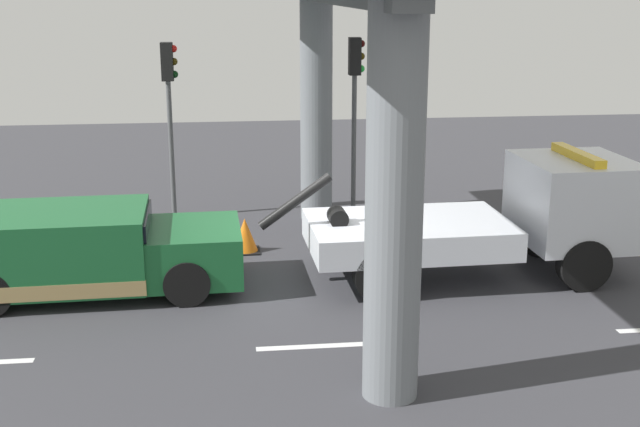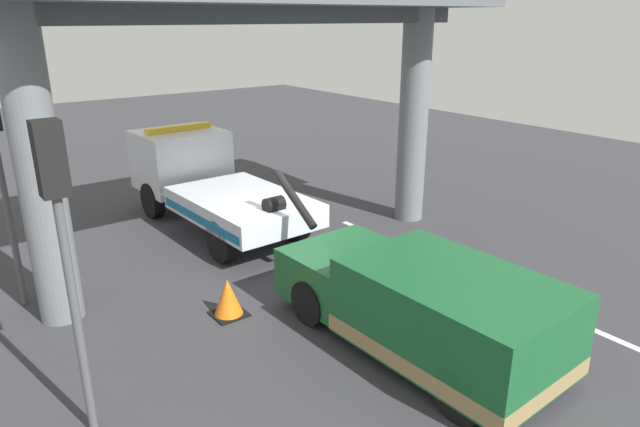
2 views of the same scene
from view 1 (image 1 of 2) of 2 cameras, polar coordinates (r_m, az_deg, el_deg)
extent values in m
cube|color=#38383D|center=(15.93, -0.21, -4.98)|extent=(60.00, 40.00, 0.10)
cube|color=silver|center=(13.23, 1.23, -9.15)|extent=(2.60, 0.16, 0.01)
cube|color=silver|center=(15.87, 6.18, -1.43)|extent=(3.91, 2.52, 0.55)
cube|color=silver|center=(16.85, 17.26, 0.90)|extent=(2.12, 2.37, 1.65)
cube|color=black|center=(17.04, 19.22, 2.14)|extent=(0.13, 2.21, 0.66)
cube|color=#196B9E|center=(17.01, 5.17, -0.53)|extent=(3.65, 0.13, 0.20)
cylinder|color=black|center=(15.27, -1.73, 0.85)|extent=(1.42, 0.22, 1.07)
cylinder|color=black|center=(15.47, 1.25, -0.26)|extent=(0.37, 0.46, 0.36)
cube|color=yellow|center=(16.66, 17.51, 3.91)|extent=(0.30, 1.93, 0.16)
cylinder|color=black|center=(17.93, 15.03, -1.31)|extent=(1.01, 0.35, 1.00)
cylinder|color=black|center=(16.14, 17.91, -3.40)|extent=(1.01, 0.35, 1.00)
cylinder|color=black|center=(16.79, 2.72, -1.92)|extent=(1.01, 0.35, 1.00)
cylinder|color=black|center=(14.87, 4.26, -4.28)|extent=(1.01, 0.35, 1.00)
cube|color=#195B2D|center=(15.84, -18.17, -2.23)|extent=(3.52, 2.31, 1.35)
cube|color=#195B2D|center=(15.66, -8.72, -2.59)|extent=(1.79, 2.16, 0.95)
cube|color=black|center=(15.55, -11.91, -0.97)|extent=(0.12, 1.94, 0.59)
cube|color=#9E8451|center=(16.00, -18.02, -3.92)|extent=(3.54, 2.32, 0.28)
cylinder|color=black|center=(16.66, -9.20, -2.53)|extent=(0.85, 0.31, 0.84)
cylinder|color=black|center=(14.85, -9.26, -4.80)|extent=(0.85, 0.31, 0.84)
cylinder|color=black|center=(17.07, -20.66, -2.92)|extent=(0.85, 0.31, 0.84)
cylinder|color=slate|center=(19.75, -0.26, 7.55)|extent=(0.77, 0.77, 5.58)
cylinder|color=slate|center=(10.80, 5.20, 0.79)|extent=(0.77, 0.77, 5.58)
cylinder|color=#515456|center=(20.32, -10.31, 4.36)|extent=(0.12, 0.12, 3.37)
cube|color=black|center=(20.02, -10.61, 10.36)|extent=(0.28, 0.32, 0.90)
sphere|color=red|center=(19.99, -10.18, 11.23)|extent=(0.18, 0.18, 0.18)
sphere|color=#3A2D06|center=(20.01, -10.14, 10.38)|extent=(0.18, 0.18, 0.18)
sphere|color=black|center=(20.04, -10.10, 9.52)|extent=(0.18, 0.18, 0.18)
cylinder|color=#515456|center=(20.51, 2.37, 4.82)|extent=(0.12, 0.12, 3.45)
cube|color=black|center=(20.22, 2.44, 10.89)|extent=(0.28, 0.32, 0.90)
sphere|color=#360605|center=(20.23, 2.90, 11.73)|extent=(0.18, 0.18, 0.18)
sphere|color=#3A2D06|center=(20.25, 2.89, 10.89)|extent=(0.18, 0.18, 0.18)
sphere|color=green|center=(20.27, 2.88, 10.04)|extent=(0.18, 0.18, 0.18)
cone|color=orange|center=(17.68, -5.25, -1.50)|extent=(0.56, 0.56, 0.74)
cube|color=black|center=(17.79, -5.22, -2.60)|extent=(0.62, 0.62, 0.03)
camera|label=2|loc=(22.79, -28.70, 13.28)|focal=31.56mm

